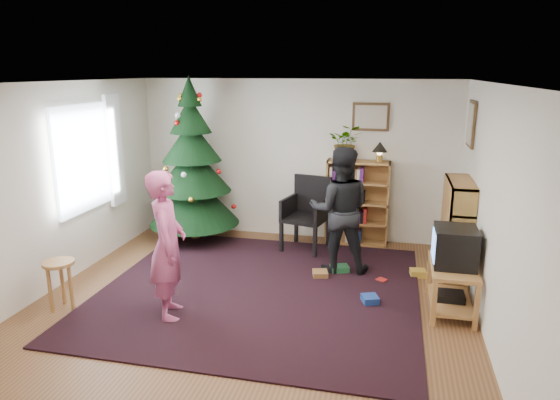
% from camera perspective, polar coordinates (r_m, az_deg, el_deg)
% --- Properties ---
extents(floor, '(5.00, 5.00, 0.00)m').
position_cam_1_polar(floor, '(5.97, -3.08, -11.49)').
color(floor, brown).
rests_on(floor, ground).
extents(ceiling, '(5.00, 5.00, 0.00)m').
position_cam_1_polar(ceiling, '(5.36, -3.45, 13.25)').
color(ceiling, white).
rests_on(ceiling, wall_back).
extents(wall_back, '(5.00, 0.02, 2.50)m').
position_cam_1_polar(wall_back, '(7.92, 1.76, 4.61)').
color(wall_back, silver).
rests_on(wall_back, floor).
extents(wall_front, '(5.00, 0.02, 2.50)m').
position_cam_1_polar(wall_front, '(3.34, -15.36, -10.29)').
color(wall_front, silver).
rests_on(wall_front, floor).
extents(wall_left, '(0.02, 5.00, 2.50)m').
position_cam_1_polar(wall_left, '(6.66, -24.40, 1.38)').
color(wall_left, silver).
rests_on(wall_left, floor).
extents(wall_right, '(0.02, 5.00, 2.50)m').
position_cam_1_polar(wall_right, '(5.42, 23.04, -1.28)').
color(wall_right, silver).
rests_on(wall_right, floor).
extents(rug, '(3.80, 3.60, 0.02)m').
position_cam_1_polar(rug, '(6.23, -2.32, -10.23)').
color(rug, black).
rests_on(rug, floor).
extents(window_pane, '(0.04, 1.20, 1.40)m').
position_cam_1_polar(window_pane, '(7.08, -21.53, 4.45)').
color(window_pane, silver).
rests_on(window_pane, wall_left).
extents(curtain, '(0.06, 0.35, 1.60)m').
position_cam_1_polar(curtain, '(7.64, -18.36, 5.41)').
color(curtain, white).
rests_on(curtain, wall_left).
extents(picture_back, '(0.55, 0.03, 0.42)m').
position_cam_1_polar(picture_back, '(7.66, 10.34, 9.34)').
color(picture_back, '#4C3319').
rests_on(picture_back, wall_back).
extents(picture_right, '(0.03, 0.50, 0.60)m').
position_cam_1_polar(picture_right, '(7.00, 21.04, 8.12)').
color(picture_right, '#4C3319').
rests_on(picture_right, wall_right).
extents(christmas_tree, '(1.41, 1.41, 2.55)m').
position_cam_1_polar(christmas_tree, '(7.86, -9.93, 2.95)').
color(christmas_tree, '#3F2816').
rests_on(christmas_tree, rug).
extents(bookshelf_back, '(0.95, 0.30, 1.30)m').
position_cam_1_polar(bookshelf_back, '(7.76, 8.82, -0.19)').
color(bookshelf_back, '#A17B39').
rests_on(bookshelf_back, floor).
extents(bookshelf_right, '(0.30, 0.95, 1.30)m').
position_cam_1_polar(bookshelf_right, '(6.72, 19.49, -3.22)').
color(bookshelf_right, '#A17B39').
rests_on(bookshelf_right, floor).
extents(tv_stand, '(0.48, 0.87, 0.55)m').
position_cam_1_polar(tv_stand, '(5.94, 19.02, -9.05)').
color(tv_stand, '#A17B39').
rests_on(tv_stand, floor).
extents(crt_tv, '(0.45, 0.49, 0.43)m').
position_cam_1_polar(crt_tv, '(5.78, 19.35, -5.05)').
color(crt_tv, black).
rests_on(crt_tv, tv_stand).
extents(armchair, '(0.72, 0.72, 1.09)m').
position_cam_1_polar(armchair, '(7.51, 3.09, -1.11)').
color(armchair, black).
rests_on(armchair, rug).
extents(stool, '(0.34, 0.34, 0.57)m').
position_cam_1_polar(stool, '(6.14, -23.91, -7.55)').
color(stool, '#A17B39').
rests_on(stool, floor).
extents(person_standing, '(0.57, 0.69, 1.63)m').
position_cam_1_polar(person_standing, '(5.47, -12.73, -5.08)').
color(person_standing, '#AF4673').
rests_on(person_standing, rug).
extents(person_by_chair, '(0.89, 0.74, 1.68)m').
position_cam_1_polar(person_by_chair, '(6.60, 6.86, -1.18)').
color(person_by_chair, black).
rests_on(person_by_chair, rug).
extents(potted_plant, '(0.50, 0.43, 0.54)m').
position_cam_1_polar(potted_plant, '(7.59, 7.57, 6.52)').
color(potted_plant, gray).
rests_on(potted_plant, bookshelf_back).
extents(table_lamp, '(0.23, 0.23, 0.30)m').
position_cam_1_polar(table_lamp, '(7.58, 11.34, 5.82)').
color(table_lamp, '#A57F33').
rests_on(table_lamp, bookshelf_back).
extents(floor_clutter, '(1.45, 1.15, 0.08)m').
position_cam_1_polar(floor_clutter, '(6.55, 9.76, -8.86)').
color(floor_clutter, '#A51E19').
rests_on(floor_clutter, rug).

